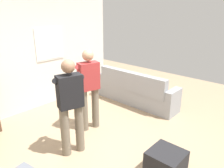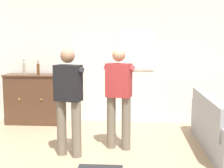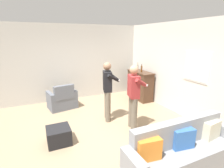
{
  "view_description": "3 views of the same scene",
  "coord_description": "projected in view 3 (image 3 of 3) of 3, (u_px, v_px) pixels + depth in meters",
  "views": [
    {
      "loc": [
        -2.35,
        -2.26,
        2.44
      ],
      "look_at": [
        0.28,
        0.12,
        1.18
      ],
      "focal_mm": 35.0,
      "sensor_mm": 36.0,
      "label": 1
    },
    {
      "loc": [
        0.62,
        -4.21,
        1.8
      ],
      "look_at": [
        0.31,
        0.22,
        1.18
      ],
      "focal_mm": 50.0,
      "sensor_mm": 36.0,
      "label": 2
    },
    {
      "loc": [
        3.93,
        -1.39,
        2.33
      ],
      "look_at": [
        0.27,
        0.28,
        1.25
      ],
      "focal_mm": 28.0,
      "sensor_mm": 36.0,
      "label": 3
    }
  ],
  "objects": [
    {
      "name": "armchair",
      "position": [
        63.0,
        100.0,
        5.86
      ],
      "size": [
        0.78,
        0.98,
        0.85
      ],
      "color": "slate",
      "rests_on": "ground"
    },
    {
      "name": "wall_side_left",
      "position": [
        73.0,
        63.0,
        6.59
      ],
      "size": [
        0.12,
        5.2,
        2.8
      ],
      "primitive_type": "cube",
      "color": "beige",
      "rests_on": "ground"
    },
    {
      "name": "sideboard_cabinet",
      "position": [
        140.0,
        85.0,
        6.75
      ],
      "size": [
        1.21,
        0.49,
        1.08
      ],
      "color": "#472D1E",
      "rests_on": "ground"
    },
    {
      "name": "ground",
      "position": [
        98.0,
        128.0,
        4.61
      ],
      "size": [
        10.4,
        10.4,
        0.0
      ],
      "primitive_type": "plane",
      "color": "#9E8466"
    },
    {
      "name": "bottle_wine_green",
      "position": [
        138.0,
        67.0,
        6.74
      ],
      "size": [
        0.06,
        0.06,
        0.31
      ],
      "color": "gray",
      "rests_on": "sideboard_cabinet"
    },
    {
      "name": "bottle_liquor_amber",
      "position": [
        142.0,
        69.0,
        6.45
      ],
      "size": [
        0.06,
        0.06,
        0.3
      ],
      "color": "#593314",
      "rests_on": "sideboard_cabinet"
    },
    {
      "name": "ottoman",
      "position": [
        59.0,
        135.0,
        3.93
      ],
      "size": [
        0.51,
        0.51,
        0.37
      ],
      "primitive_type": "cube",
      "color": "black",
      "rests_on": "ground"
    },
    {
      "name": "person_standing_right",
      "position": [
        134.0,
        95.0,
        4.38
      ],
      "size": [
        0.54,
        0.52,
        1.68
      ],
      "color": "#6B6051",
      "rests_on": "ground"
    },
    {
      "name": "wall_back_with_window",
      "position": [
        179.0,
        69.0,
        5.31
      ],
      "size": [
        5.2,
        0.15,
        2.8
      ],
      "color": "silver",
      "rests_on": "ground"
    },
    {
      "name": "person_standing_left",
      "position": [
        108.0,
        89.0,
        4.88
      ],
      "size": [
        0.53,
        0.52,
        1.68
      ],
      "color": "#6B6051",
      "rests_on": "ground"
    },
    {
      "name": "couch",
      "position": [
        183.0,
        152.0,
        3.11
      ],
      "size": [
        0.57,
        2.31,
        0.9
      ],
      "color": "gray",
      "rests_on": "ground"
    }
  ]
}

